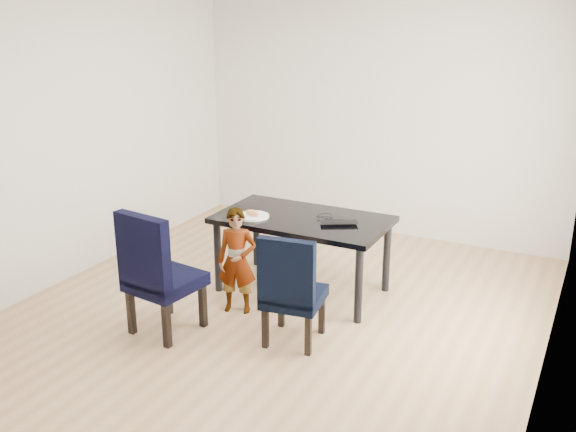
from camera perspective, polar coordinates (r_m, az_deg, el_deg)
The scene contains 13 objects.
floor at distance 5.89m, azimuth -0.90°, elevation -8.47°, with size 4.50×5.00×0.01m, color tan.
wall_back at distance 7.67m, azimuth 7.96°, elevation 8.37°, with size 4.50×0.01×2.70m, color silver.
wall_front at distance 3.52m, azimuth -20.59°, elevation -4.55°, with size 4.50×0.01×2.70m, color silver.
wall_left at distance 6.75m, azimuth -18.21°, elevation 6.30°, with size 0.01×5.00×2.70m, color silver.
wall_right at distance 4.82m, azimuth 23.41°, elevation 1.15°, with size 0.01×5.00×2.70m, color silver.
dining_table at distance 6.14m, azimuth 1.28°, elevation -3.43°, with size 1.60×0.90×0.75m, color black.
chair_left at distance 5.44m, azimuth -10.88°, elevation -4.81°, with size 0.52×0.54×1.09m, color black.
chair_right at distance 5.21m, azimuth 0.56°, elevation -6.34°, with size 0.46×0.48×0.95m, color black.
child at distance 5.72m, azimuth -4.55°, elevation -4.00°, with size 0.35×0.23×0.97m, color #DB5312.
plate at distance 6.02m, azimuth -3.11°, elevation -0.02°, with size 0.30×0.30×0.02m, color white.
sandwich at distance 6.01m, azimuth -3.20°, elevation 0.30°, with size 0.14×0.07×0.06m, color #C57F46.
laptop at distance 5.87m, azimuth 4.50°, elevation -0.48°, with size 0.34×0.22×0.03m, color black.
cable_tangle at distance 5.93m, azimuth 3.26°, elevation -0.36°, with size 0.13×0.13×0.01m, color black.
Camera 1 is at (2.48, -4.64, 2.64)m, focal length 40.00 mm.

